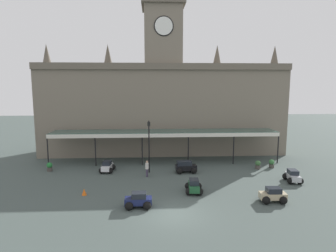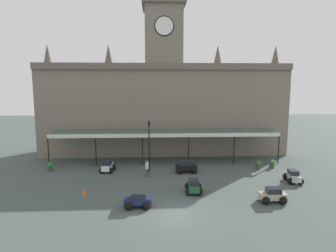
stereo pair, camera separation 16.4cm
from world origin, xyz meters
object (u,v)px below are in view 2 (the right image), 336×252
at_px(traffic_cone, 84,192).
at_px(planter_near_kerb, 50,166).
at_px(pedestrian_beside_cars, 147,168).
at_px(car_silver_sedan, 293,177).
at_px(planter_by_canopy, 258,165).
at_px(car_white_sedan, 108,167).
at_px(car_black_estate, 186,167).
at_px(car_green_sedan, 194,187).
at_px(car_beige_sedan, 273,196).
at_px(planter_forecourt_centre, 272,164).
at_px(victorian_lamppost, 149,141).
at_px(car_navy_sedan, 138,201).

xyz_separation_m(traffic_cone, planter_near_kerb, (-5.37, 7.15, 0.20)).
distance_m(pedestrian_beside_cars, planter_near_kerb, 10.91).
xyz_separation_m(car_silver_sedan, planter_by_canopy, (-1.79, 4.40, -0.01)).
relative_size(car_white_sedan, traffic_cone, 3.70).
bearing_deg(car_black_estate, car_white_sedan, 174.74).
xyz_separation_m(car_green_sedan, pedestrian_beside_cars, (-4.14, 4.54, 0.41)).
bearing_deg(pedestrian_beside_cars, car_beige_sedan, -34.33).
bearing_deg(car_silver_sedan, pedestrian_beside_cars, 170.50).
distance_m(planter_forecourt_centre, planter_near_kerb, 24.61).
relative_size(car_silver_sedan, victorian_lamppost, 0.38).
bearing_deg(planter_near_kerb, car_navy_sedan, -44.36).
distance_m(car_green_sedan, car_beige_sedan, 6.46).
bearing_deg(car_silver_sedan, car_white_sedan, 166.88).
height_order(car_green_sedan, planter_by_canopy, car_green_sedan).
relative_size(car_green_sedan, car_navy_sedan, 1.03).
bearing_deg(car_silver_sedan, planter_near_kerb, 168.90).
distance_m(car_black_estate, victorian_lamppost, 4.83).
height_order(car_black_estate, traffic_cone, car_black_estate).
height_order(car_white_sedan, planter_forecourt_centre, car_white_sedan).
bearing_deg(car_white_sedan, planter_near_kerb, 174.93).
xyz_separation_m(car_green_sedan, car_black_estate, (-0.05, 5.70, 0.06)).
distance_m(car_navy_sedan, pedestrian_beside_cars, 7.41).
xyz_separation_m(car_beige_sedan, traffic_cone, (-15.39, 2.26, -0.22)).
bearing_deg(planter_near_kerb, pedestrian_beside_cars, -13.20).
distance_m(car_black_estate, car_white_sedan, 8.44).
xyz_separation_m(car_black_estate, victorian_lamppost, (-3.88, 0.24, 2.87)).
height_order(car_white_sedan, victorian_lamppost, victorian_lamppost).
bearing_deg(traffic_cone, car_navy_sedan, -29.94).
distance_m(car_silver_sedan, car_white_sedan, 18.88).
height_order(car_green_sedan, car_beige_sedan, same).
distance_m(traffic_cone, planter_forecourt_centre, 20.49).
xyz_separation_m(victorian_lamppost, planter_forecourt_centre, (13.78, 1.00, -2.94)).
relative_size(car_beige_sedan, planter_near_kerb, 2.18).
distance_m(car_green_sedan, planter_by_canopy, 10.47).
bearing_deg(planter_by_canopy, car_black_estate, -173.81).
relative_size(car_beige_sedan, car_navy_sedan, 1.02).
xyz_separation_m(car_navy_sedan, planter_near_kerb, (-10.10, 9.87, -0.01)).
bearing_deg(car_green_sedan, victorian_lamppost, 123.50).
bearing_deg(car_white_sedan, planter_forecourt_centre, 1.45).
xyz_separation_m(car_green_sedan, victorian_lamppost, (-3.93, 5.94, 2.93)).
bearing_deg(car_navy_sedan, car_black_estate, 61.67).
xyz_separation_m(car_green_sedan, traffic_cone, (-9.39, -0.12, -0.22)).
bearing_deg(car_black_estate, planter_by_canopy, 6.19).
distance_m(car_silver_sedan, victorian_lamppost, 14.65).
height_order(car_beige_sedan, pedestrian_beside_cars, pedestrian_beside_cars).
xyz_separation_m(car_navy_sedan, traffic_cone, (-4.73, 2.72, -0.22)).
bearing_deg(car_black_estate, car_navy_sedan, -118.33).
bearing_deg(car_green_sedan, car_silver_sedan, 12.42).
height_order(car_silver_sedan, car_white_sedan, same).
bearing_deg(planter_by_canopy, car_beige_sedan, -103.43).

